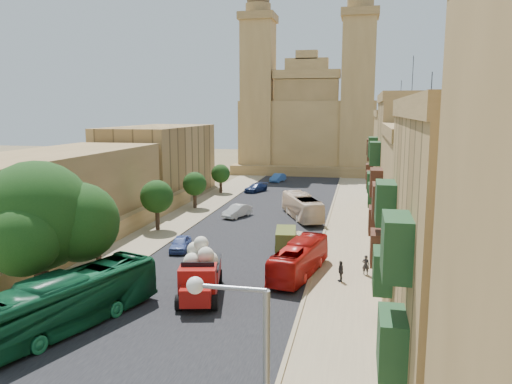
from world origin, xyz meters
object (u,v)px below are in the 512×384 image
at_px(car_cream, 298,238).
at_px(car_white_b, 295,203).
at_px(car_blue_a, 180,243).
at_px(street_tree_b, 157,197).
at_px(street_tree_d, 221,174).
at_px(car_blue_b, 278,178).
at_px(car_white_a, 237,211).
at_px(pedestrian_c, 341,271).
at_px(olive_pickup, 286,239).
at_px(bus_cream_east, 302,207).
at_px(red_truck, 200,272).
at_px(pedestrian_a, 366,265).
at_px(street_tree_c, 195,184).
at_px(bus_red_east, 299,259).
at_px(church, 309,124).
at_px(street_tree_a, 97,226).
at_px(bus_green_north, 71,300).
at_px(car_dkblue, 256,188).
at_px(ficus_tree, 39,220).

bearing_deg(car_cream, car_white_b, -64.97).
distance_m(car_blue_a, car_cream, 10.73).
bearing_deg(street_tree_b, street_tree_d, 90.00).
xyz_separation_m(street_tree_d, car_blue_b, (6.51, 13.12, -2.16)).
relative_size(car_white_a, pedestrian_c, 2.78).
relative_size(olive_pickup, bus_cream_east, 0.43).
bearing_deg(red_truck, car_white_a, 98.26).
xyz_separation_m(olive_pickup, car_white_a, (-7.44, 11.76, -0.11)).
distance_m(olive_pickup, pedestrian_a, 9.34).
height_order(street_tree_c, car_blue_a, street_tree_c).
bearing_deg(car_cream, car_blue_a, 38.10).
bearing_deg(pedestrian_a, pedestrian_c, 61.81).
distance_m(street_tree_b, car_white_a, 10.54).
bearing_deg(street_tree_d, pedestrian_a, -58.44).
bearing_deg(bus_red_east, street_tree_d, -54.74).
bearing_deg(street_tree_c, street_tree_b, -90.00).
height_order(street_tree_b, car_cream, street_tree_b).
xyz_separation_m(church, street_tree_d, (-10.00, -30.61, -6.64)).
bearing_deg(pedestrian_a, car_white_b, -55.62).
distance_m(street_tree_d, red_truck, 42.14).
bearing_deg(street_tree_b, bus_cream_east, 31.52).
height_order(street_tree_a, car_white_b, street_tree_a).
height_order(car_blue_a, car_white_a, car_white_a).
relative_size(church, street_tree_a, 7.57).
distance_m(street_tree_a, bus_red_east, 16.24).
height_order(bus_green_north, bus_red_east, bus_green_north).
bearing_deg(car_white_a, pedestrian_a, -30.67).
bearing_deg(church, street_tree_d, -108.09).
relative_size(street_tree_a, car_blue_a, 1.27).
relative_size(street_tree_b, car_cream, 1.09).
bearing_deg(car_white_a, bus_red_east, -42.85).
bearing_deg(street_tree_d, car_dkblue, 20.01).
relative_size(street_tree_c, bus_red_east, 0.51).
xyz_separation_m(ficus_tree, street_tree_c, (-0.58, 31.99, -2.37)).
bearing_deg(car_blue_b, ficus_tree, -83.21).
bearing_deg(street_tree_a, ficus_tree, -85.84).
height_order(bus_cream_east, car_blue_b, bus_cream_east).
distance_m(street_tree_b, car_blue_a, 8.94).
relative_size(street_tree_c, car_white_b, 1.08).
height_order(bus_green_north, car_blue_b, bus_green_north).
distance_m(bus_red_east, car_white_b, 25.88).
height_order(bus_green_north, car_dkblue, bus_green_north).
bearing_deg(olive_pickup, ficus_tree, -129.99).
relative_size(car_cream, pedestrian_a, 3.13).
distance_m(red_truck, car_white_a, 24.92).
distance_m(street_tree_b, red_truck, 19.78).
relative_size(ficus_tree, car_blue_a, 2.44).
distance_m(street_tree_a, pedestrian_a, 21.22).
bearing_deg(street_tree_b, olive_pickup, -15.95).
height_order(car_white_a, pedestrian_c, pedestrian_c).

